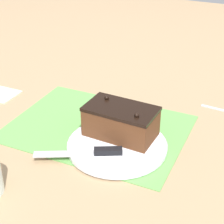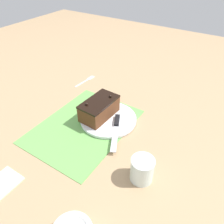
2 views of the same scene
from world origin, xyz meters
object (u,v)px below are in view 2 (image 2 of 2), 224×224
chocolate_cake (99,108)px  drinking_glass (142,169)px  dessert_fork (86,80)px  cake_plate (108,119)px  serving_knife (116,126)px

chocolate_cake → drinking_glass: size_ratio=2.08×
dessert_fork → cake_plate: bearing=-32.5°
cake_plate → drinking_glass: drinking_glass is taller
chocolate_cake → drinking_glass: chocolate_cake is taller
chocolate_cake → dessert_fork: chocolate_cake is taller
chocolate_cake → serving_knife: bearing=76.1°
drinking_glass → dessert_fork: size_ratio=0.57×
dessert_fork → chocolate_cake: bearing=-37.6°
serving_knife → drinking_glass: drinking_glass is taller
serving_knife → cake_plate: bearing=-55.5°
drinking_glass → dessert_fork: bearing=-126.8°
drinking_glass → dessert_fork: (-0.41, -0.55, -0.04)m
cake_plate → serving_knife: bearing=61.4°
chocolate_cake → serving_knife: 0.11m
chocolate_cake → dessert_fork: bearing=-132.2°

